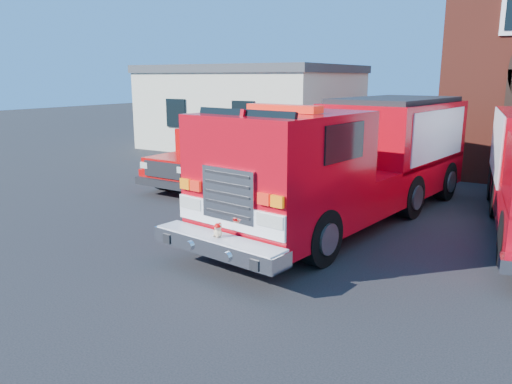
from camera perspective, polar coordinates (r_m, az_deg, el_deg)
The scene contains 4 objects.
ground at distance 12.23m, azimuth 2.98°, elevation -4.86°, with size 100.00×100.00×0.00m, color black.
side_building at distance 27.46m, azimuth -0.34°, elevation 9.78°, with size 10.20×8.20×4.35m.
fire_engine at distance 13.44m, azimuth 11.05°, elevation 3.78°, with size 4.18×10.62×3.19m.
pickup_truck at distance 18.05m, azimuth -4.07°, elevation 4.05°, with size 2.35×6.19×2.01m.
Camera 1 is at (5.59, -10.21, 3.75)m, focal length 35.00 mm.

